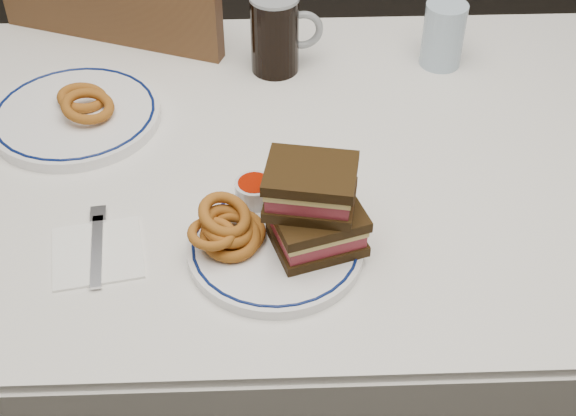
{
  "coord_description": "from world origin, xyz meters",
  "views": [
    {
      "loc": [
        -0.0,
        -1.0,
        1.54
      ],
      "look_at": [
        0.02,
        -0.22,
        0.83
      ],
      "focal_mm": 50.0,
      "sensor_mm": 36.0,
      "label": 1
    }
  ],
  "objects_px": {
    "main_plate": "(276,247)",
    "beer_mug": "(276,33)",
    "chair_far": "(156,101)",
    "far_plate": "(76,115)",
    "reuben_sandwich": "(314,207)"
  },
  "relations": [
    {
      "from": "chair_far",
      "to": "far_plate",
      "type": "relative_size",
      "value": 3.46
    },
    {
      "from": "chair_far",
      "to": "far_plate",
      "type": "distance_m",
      "value": 0.45
    },
    {
      "from": "reuben_sandwich",
      "to": "chair_far",
      "type": "bearing_deg",
      "value": 113.65
    },
    {
      "from": "far_plate",
      "to": "chair_far",
      "type": "bearing_deg",
      "value": 78.85
    },
    {
      "from": "chair_far",
      "to": "far_plate",
      "type": "height_order",
      "value": "chair_far"
    },
    {
      "from": "chair_far",
      "to": "beer_mug",
      "type": "bearing_deg",
      "value": -40.99
    },
    {
      "from": "reuben_sandwich",
      "to": "beer_mug",
      "type": "relative_size",
      "value": 1.01
    },
    {
      "from": "main_plate",
      "to": "far_plate",
      "type": "height_order",
      "value": "far_plate"
    },
    {
      "from": "beer_mug",
      "to": "far_plate",
      "type": "relative_size",
      "value": 0.52
    },
    {
      "from": "main_plate",
      "to": "far_plate",
      "type": "distance_m",
      "value": 0.46
    },
    {
      "from": "main_plate",
      "to": "beer_mug",
      "type": "relative_size",
      "value": 1.69
    },
    {
      "from": "chair_far",
      "to": "beer_mug",
      "type": "height_order",
      "value": "chair_far"
    },
    {
      "from": "chair_far",
      "to": "reuben_sandwich",
      "type": "bearing_deg",
      "value": -66.35
    },
    {
      "from": "main_plate",
      "to": "far_plate",
      "type": "relative_size",
      "value": 0.87
    },
    {
      "from": "chair_far",
      "to": "main_plate",
      "type": "xyz_separation_m",
      "value": [
        0.25,
        -0.7,
        0.23
      ]
    }
  ]
}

